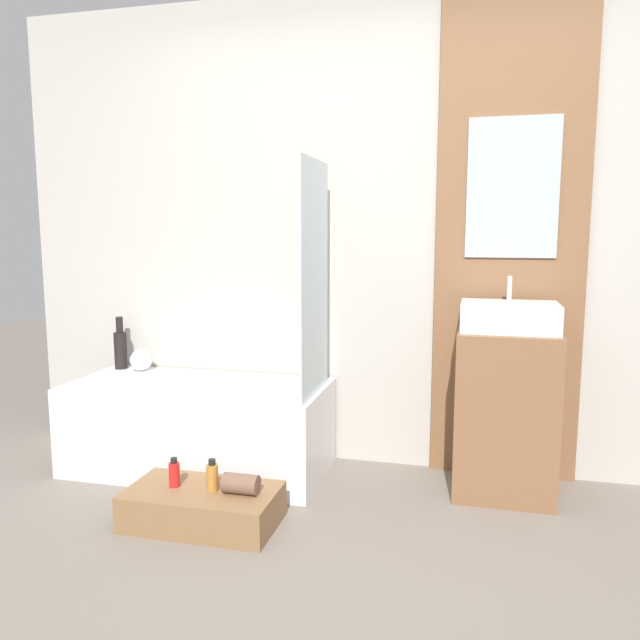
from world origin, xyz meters
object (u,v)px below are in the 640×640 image
Objects in this scene: sink at (509,317)px; bathtub at (199,426)px; bottle_soap_primary at (174,474)px; vase_tall_dark at (120,348)px; vase_round_light at (141,360)px; wooden_step_bench at (203,506)px; bottle_soap_secondary at (212,477)px.

bathtub is at bearing -176.89° from sink.
vase_tall_dark is at bearing 132.60° from bottle_soap_primary.
vase_tall_dark reaches higher than vase_round_light.
bathtub is at bearing 116.05° from wooden_step_bench.
sink is 3.17× the size of bottle_soap_secondary.
bottle_soap_primary is 0.93× the size of bottle_soap_secondary.
vase_tall_dark reaches higher than bottle_soap_primary.
sink is at bearing -3.81° from vase_tall_dark.
wooden_step_bench is at bearing -42.80° from vase_tall_dark.
vase_round_light is at bearing 176.65° from sink.
bathtub is at bearing -24.39° from vase_round_light.
vase_round_light reaches higher than bottle_soap_secondary.
bottle_soap_primary is (0.16, -0.61, -0.02)m from bathtub.
vase_tall_dark is at bearing 138.74° from bottle_soap_secondary.
vase_tall_dark reaches higher than bottle_soap_secondary.
bottle_soap_secondary is at bearing -45.21° from vase_round_light.
sink reaches higher than vase_round_light.
wooden_step_bench is 2.14× the size of vase_tall_dark.
bottle_soap_secondary is at bearing 0.00° from wooden_step_bench.
vase_round_light is (-0.47, 0.21, 0.31)m from bathtub.
bathtub is at bearing 104.89° from bottle_soap_primary.
bathtub is 4.45× the size of vase_tall_dark.
vase_round_light is at bearing 132.94° from wooden_step_bench.
bottle_soap_secondary is at bearing -60.21° from bathtub.
bottle_soap_primary reaches higher than wooden_step_bench.
sink reaches higher than wooden_step_bench.
vase_round_light is (0.15, -0.03, -0.06)m from vase_tall_dark.
bathtub reaches higher than wooden_step_bench.
bottle_soap_primary is 0.19m from bottle_soap_secondary.
vase_round_light reaches higher than wooden_step_bench.
bottle_soap_secondary is (0.97, -0.85, -0.39)m from vase_tall_dark.
bottle_soap_secondary is (0.05, 0.00, 0.15)m from wooden_step_bench.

